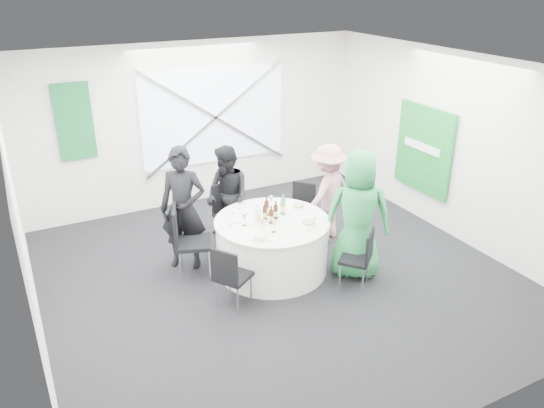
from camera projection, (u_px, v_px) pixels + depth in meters
name	position (u px, v px, depth m)	size (l,w,h in m)	color
floor	(279.00, 276.00, 7.26)	(6.00, 6.00, 0.00)	black
ceiling	(280.00, 68.00, 6.12)	(6.00, 6.00, 0.00)	white
wall_back	(198.00, 124.00, 9.13)	(6.00, 6.00, 0.00)	silver
wall_front	(454.00, 302.00, 4.25)	(6.00, 6.00, 0.00)	silver
wall_left	(21.00, 230.00, 5.44)	(6.00, 6.00, 0.00)	silver
wall_right	(456.00, 147.00, 7.95)	(6.00, 6.00, 0.00)	silver
window_panel	(215.00, 117.00, 9.18)	(2.60, 0.03, 1.60)	white
window_brace_a	(215.00, 117.00, 9.15)	(0.05, 0.05, 3.16)	silver
window_brace_b	(215.00, 117.00, 9.15)	(0.05, 0.05, 3.16)	silver
green_banner	(74.00, 122.00, 8.13)	(0.55, 0.04, 1.20)	#125D29
green_sign	(423.00, 150.00, 8.49)	(0.05, 1.20, 1.40)	#17802D
banquet_table	(272.00, 245.00, 7.27)	(1.56, 1.56, 0.76)	white
chair_back	(228.00, 209.00, 7.99)	(0.49, 0.50, 0.92)	black
chair_back_left	(186.00, 236.00, 7.02)	(0.60, 0.59, 1.03)	black
chair_back_right	(301.00, 206.00, 8.17)	(0.55, 0.54, 0.85)	black
chair_front_right	(361.00, 255.00, 6.83)	(0.52, 0.52, 0.82)	black
chair_front_left	(230.00, 274.00, 6.38)	(0.54, 0.54, 0.85)	black
person_man_back_left	(183.00, 209.00, 7.19)	(0.63, 0.42, 1.74)	black
person_man_back	(228.00, 196.00, 7.86)	(0.74, 0.41, 1.52)	black
person_woman_pink	(327.00, 193.00, 7.99)	(0.98, 0.45, 1.51)	#C37E89
person_woman_green	(358.00, 215.00, 6.97)	(0.87, 0.56, 1.77)	#268D49
plate_back	(257.00, 206.00, 7.53)	(0.26, 0.26, 0.01)	white
plate_back_left	(232.00, 219.00, 7.13)	(0.28, 0.28, 0.01)	white
plate_back_right	(299.00, 206.00, 7.49)	(0.24, 0.24, 0.04)	white
plate_front_right	(308.00, 223.00, 7.00)	(0.26, 0.26, 0.04)	white
plate_front_left	(257.00, 237.00, 6.66)	(0.26, 0.26, 0.01)	white
napkin	(260.00, 236.00, 6.61)	(0.19, 0.13, 0.05)	white
beer_bottle_a	(265.00, 213.00, 7.08)	(0.06, 0.06, 0.26)	#3B190A
beer_bottle_b	(267.00, 208.00, 7.22)	(0.06, 0.06, 0.27)	#3B190A
beer_bottle_c	(276.00, 212.00, 7.12)	(0.06, 0.06, 0.26)	#3B190A
beer_bottle_d	(271.00, 217.00, 7.00)	(0.06, 0.06, 0.25)	#3B190A
green_water_bottle	(283.00, 207.00, 7.24)	(0.08, 0.08, 0.29)	green
clear_water_bottle	(258.00, 216.00, 6.98)	(0.08, 0.08, 0.28)	white
wine_glass_a	(244.00, 217.00, 6.92)	(0.07, 0.07, 0.17)	white
wine_glass_b	(274.00, 223.00, 6.75)	(0.07, 0.07, 0.17)	white
wine_glass_c	(271.00, 199.00, 7.45)	(0.07, 0.07, 0.17)	white
wine_glass_d	(264.00, 223.00, 6.74)	(0.07, 0.07, 0.17)	white
fork_a	(301.00, 208.00, 7.48)	(0.01, 0.15, 0.01)	silver
knife_a	(281.00, 203.00, 7.63)	(0.01, 0.15, 0.01)	silver
fork_b	(232.00, 215.00, 7.27)	(0.01, 0.15, 0.01)	silver
knife_b	(230.00, 226.00, 6.96)	(0.01, 0.15, 0.01)	silver
fork_c	(244.00, 236.00, 6.70)	(0.01, 0.15, 0.01)	silver
knife_c	(266.00, 240.00, 6.59)	(0.01, 0.15, 0.01)	silver
fork_d	(264.00, 203.00, 7.63)	(0.01, 0.15, 0.01)	silver
knife_d	(242.00, 208.00, 7.47)	(0.01, 0.15, 0.01)	silver
fork_e	(309.00, 231.00, 6.81)	(0.01, 0.15, 0.01)	silver
knife_e	(315.00, 220.00, 7.12)	(0.01, 0.15, 0.01)	silver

